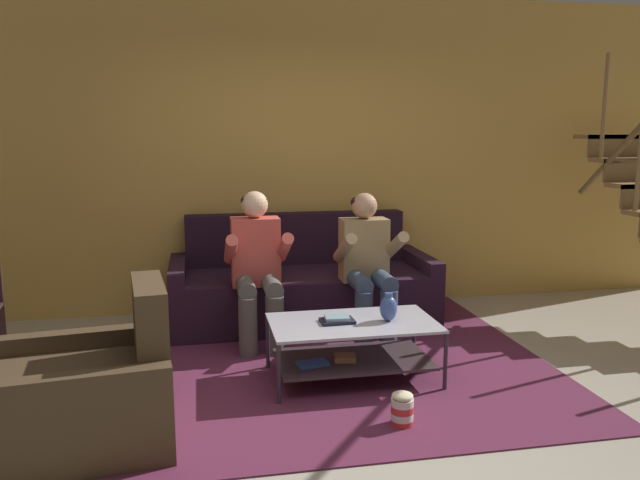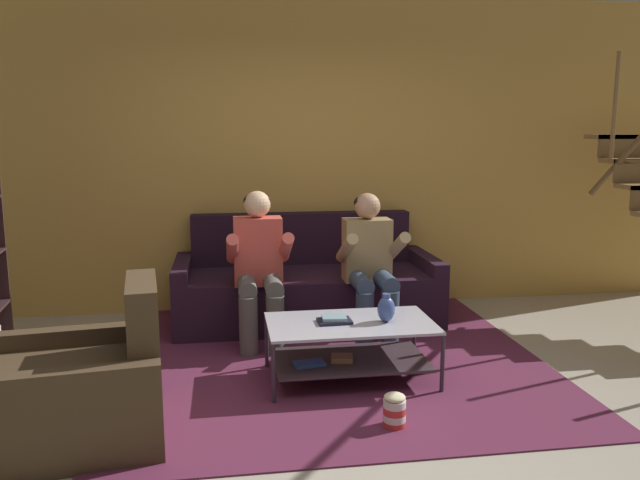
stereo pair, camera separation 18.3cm
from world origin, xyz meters
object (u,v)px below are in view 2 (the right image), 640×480
at_px(vase, 386,309).
at_px(book_stack, 334,320).
at_px(couch, 306,287).
at_px(coffee_table, 349,341).
at_px(person_seated_left, 259,262).
at_px(person_seated_right, 370,260).
at_px(armchair, 81,391).
at_px(popcorn_tub, 394,410).

bearing_deg(vase, book_stack, 174.45).
distance_m(couch, coffee_table, 1.41).
bearing_deg(book_stack, coffee_table, -4.81).
distance_m(couch, vase, 1.49).
height_order(person_seated_left, person_seated_right, person_seated_left).
distance_m(vase, armchair, 1.94).
xyz_separation_m(person_seated_left, book_stack, (0.45, -0.84, -0.24)).
bearing_deg(person_seated_right, popcorn_tub, -98.02).
distance_m(person_seated_left, armchair, 1.82).
distance_m(person_seated_left, book_stack, 0.98).
xyz_separation_m(coffee_table, armchair, (-1.60, -0.59, 0.00)).
bearing_deg(person_seated_right, coffee_table, -111.73).
xyz_separation_m(vase, book_stack, (-0.34, 0.03, -0.07)).
height_order(person_seated_right, armchair, person_seated_right).
xyz_separation_m(person_seated_left, coffee_table, (0.55, -0.85, -0.39)).
relative_size(vase, popcorn_tub, 0.95).
xyz_separation_m(person_seated_left, vase, (0.79, -0.88, -0.16)).
bearing_deg(couch, armchair, -126.79).
xyz_separation_m(couch, vase, (0.35, -1.43, 0.20)).
xyz_separation_m(vase, armchair, (-1.84, -0.56, -0.22)).
bearing_deg(person_seated_right, couch, 128.41).
relative_size(person_seated_right, armchair, 1.16).
bearing_deg(person_seated_left, armchair, -126.08).
xyz_separation_m(person_seated_right, book_stack, (-0.44, -0.84, -0.22)).
height_order(coffee_table, armchair, armchair).
bearing_deg(armchair, couch, 53.21).
xyz_separation_m(vase, popcorn_tub, (-0.13, -0.69, -0.39)).
bearing_deg(couch, person_seated_right, -51.59).
bearing_deg(coffee_table, couch, 94.31).
xyz_separation_m(person_seated_left, person_seated_right, (0.89, -0.00, -0.01)).
height_order(person_seated_left, armchair, person_seated_left).
xyz_separation_m(coffee_table, popcorn_tub, (0.12, -0.72, -0.17)).
bearing_deg(popcorn_tub, coffee_table, 99.33).
distance_m(coffee_table, popcorn_tub, 0.75).
bearing_deg(coffee_table, person_seated_left, 122.89).
distance_m(person_seated_right, coffee_table, 0.99).
relative_size(couch, vase, 11.76).
xyz_separation_m(person_seated_right, popcorn_tub, (-0.22, -1.56, -0.54)).
bearing_deg(person_seated_right, person_seated_left, 179.81).
bearing_deg(couch, book_stack, -89.78).
relative_size(person_seated_right, popcorn_tub, 5.75).
distance_m(person_seated_left, person_seated_right, 0.89).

